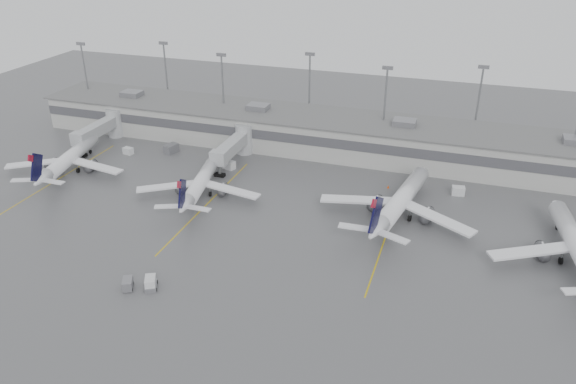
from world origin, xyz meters
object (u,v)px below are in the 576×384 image
(jet_mid_right, at_px, (400,201))
(jet_far_left, at_px, (68,159))
(baggage_tug, at_px, (151,284))
(jet_mid_left, at_px, (201,182))

(jet_mid_right, bearing_deg, jet_far_left, -168.55)
(jet_far_left, relative_size, baggage_tug, 8.75)
(jet_mid_left, xyz_separation_m, jet_mid_right, (38.91, 3.27, 0.48))
(jet_mid_left, height_order, baggage_tug, jet_mid_left)
(jet_mid_right, bearing_deg, baggage_tug, -123.57)
(jet_far_left, bearing_deg, baggage_tug, -50.78)
(jet_mid_left, distance_m, baggage_tug, 31.53)
(jet_far_left, relative_size, jet_mid_right, 0.89)
(baggage_tug, bearing_deg, jet_mid_right, 19.69)
(jet_mid_left, height_order, jet_mid_right, jet_mid_right)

